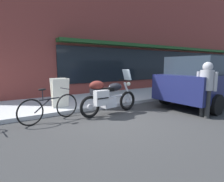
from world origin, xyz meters
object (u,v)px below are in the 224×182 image
parked_minivan (211,80)px  sandwich_board_sign (60,93)px  parked_bicycle (50,108)px  touring_motorcycle (108,96)px  pedestrian_walking (207,83)px

parked_minivan → sandwich_board_sign: size_ratio=5.04×
sandwich_board_sign → parked_minivan: bearing=-21.7°
parked_bicycle → sandwich_board_sign: sandwich_board_sign is taller
touring_motorcycle → pedestrian_walking: (2.30, -1.82, 0.43)m
parked_minivan → sandwich_board_sign: parked_minivan is taller
touring_motorcycle → parked_bicycle: (-1.70, 0.30, -0.23)m
pedestrian_walking → sandwich_board_sign: size_ratio=1.66×
sandwich_board_sign → pedestrian_walking: bearing=-42.8°
parked_minivan → pedestrian_walking: size_ratio=3.03×
parked_bicycle → parked_minivan: 6.16m
parked_bicycle → parked_minivan: parked_minivan is taller
sandwich_board_sign → parked_bicycle: bearing=-120.5°
touring_motorcycle → parked_bicycle: touring_motorcycle is taller
touring_motorcycle → pedestrian_walking: pedestrian_walking is taller
touring_motorcycle → parked_bicycle: bearing=170.0°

